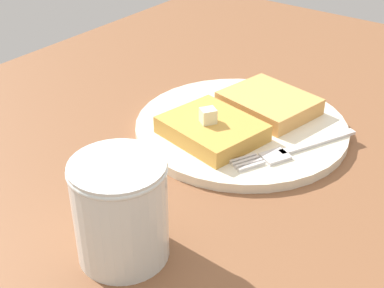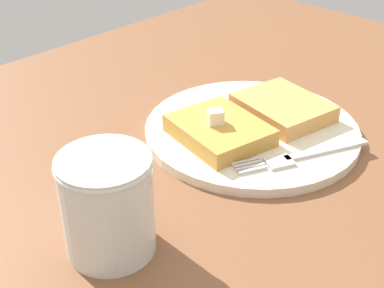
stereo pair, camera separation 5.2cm
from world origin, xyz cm
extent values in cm
cube|color=brown|center=(0.00, 0.00, 1.26)|extent=(92.44, 92.44, 2.52)
cylinder|color=silver|center=(-1.15, 6.83, 3.06)|extent=(24.61, 24.61, 1.08)
torus|color=#9E9284|center=(-1.15, 6.83, 3.20)|extent=(24.61, 24.61, 0.80)
cube|color=gold|center=(-5.77, 7.77, 4.58)|extent=(10.28, 11.66, 1.97)
cube|color=#D89A50|center=(3.46, 5.88, 4.58)|extent=(10.28, 11.66, 1.97)
cube|color=#F3F0C3|center=(-6.22, 8.00, 6.38)|extent=(2.15, 2.11, 1.62)
cube|color=silver|center=(0.44, -2.30, 3.78)|extent=(9.42, 5.10, 0.36)
cube|color=silver|center=(-5.34, 0.45, 3.78)|extent=(3.47, 3.19, 0.36)
cube|color=silver|center=(-8.40, 0.99, 3.78)|extent=(3.03, 1.66, 0.36)
cube|color=silver|center=(-8.17, 1.48, 3.78)|extent=(3.03, 1.66, 0.36)
cube|color=silver|center=(-7.93, 1.98, 3.78)|extent=(3.03, 1.66, 0.36)
cube|color=silver|center=(-7.70, 2.48, 3.78)|extent=(3.03, 1.66, 0.36)
cylinder|color=#55270F|center=(-24.43, 3.69, 5.87)|extent=(7.04, 7.04, 6.70)
cylinder|color=silver|center=(-24.43, 3.69, 7.03)|extent=(7.65, 7.65, 9.01)
torus|color=silver|center=(-24.43, 3.69, 11.08)|extent=(7.85, 7.85, 0.50)
camera|label=1|loc=(-47.97, -21.12, 34.06)|focal=50.00mm
camera|label=2|loc=(-44.64, -25.06, 34.06)|focal=50.00mm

